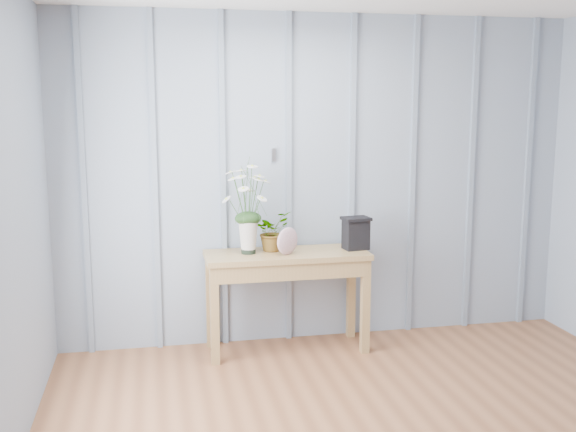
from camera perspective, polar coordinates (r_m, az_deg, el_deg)
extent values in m
cube|color=#909DB0|center=(5.19, 2.74, 3.06)|extent=(4.00, 0.01, 2.50)
cube|color=#A4A4A9|center=(5.08, -1.20, 5.19)|extent=(0.03, 0.01, 0.10)
cube|color=gray|center=(5.04, -16.90, 2.46)|extent=(0.04, 0.03, 2.50)
cube|color=gray|center=(5.02, -11.21, 2.66)|extent=(0.04, 0.03, 2.50)
cube|color=gray|center=(5.05, -5.52, 2.84)|extent=(0.04, 0.03, 2.50)
cube|color=gray|center=(5.12, 0.05, 2.98)|extent=(0.04, 0.03, 2.50)
cube|color=gray|center=(5.25, 5.42, 3.10)|extent=(0.04, 0.03, 2.50)
cube|color=gray|center=(5.41, 10.49, 3.18)|extent=(0.04, 0.03, 2.50)
cube|color=gray|center=(5.62, 15.23, 3.24)|extent=(0.04, 0.03, 2.50)
cube|color=gray|center=(5.86, 19.61, 3.27)|extent=(0.04, 0.03, 2.50)
cube|color=olive|center=(4.97, -0.12, -3.32)|extent=(1.20, 0.45, 0.04)
cube|color=olive|center=(4.99, -0.12, -4.21)|extent=(1.13, 0.42, 0.12)
cube|color=olive|center=(4.82, -6.23, -8.42)|extent=(0.06, 0.06, 0.71)
cube|color=olive|center=(5.04, 6.55, -7.62)|extent=(0.06, 0.06, 0.71)
cube|color=olive|center=(5.16, -6.62, -7.19)|extent=(0.06, 0.06, 0.71)
cube|color=olive|center=(5.36, 5.35, -6.52)|extent=(0.06, 0.06, 0.71)
cylinder|color=black|center=(4.93, -3.37, -2.79)|extent=(0.11, 0.11, 0.07)
cone|color=beige|center=(4.91, -3.38, -1.63)|extent=(0.18, 0.18, 0.25)
ellipsoid|color=#183615|center=(4.89, -3.40, -0.20)|extent=(0.20, 0.16, 0.10)
imported|color=#183615|center=(5.00, -1.37, -1.29)|extent=(0.35, 0.34, 0.29)
ellipsoid|color=#944F73|center=(4.87, -0.05, -2.13)|extent=(0.20, 0.16, 0.20)
cube|color=black|center=(5.07, 5.76, -1.59)|extent=(0.19, 0.15, 0.22)
cube|color=black|center=(5.05, 5.78, -0.23)|extent=(0.22, 0.18, 0.02)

